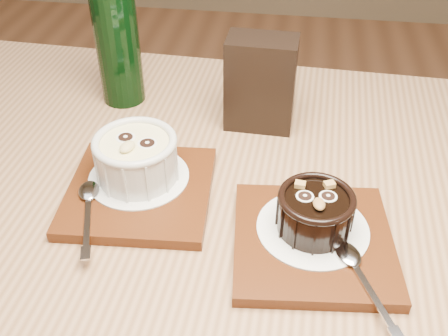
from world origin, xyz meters
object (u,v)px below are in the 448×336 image
at_px(table, 242,260).
at_px(ramekin_dark, 315,210).
at_px(ramekin_white, 136,156).
at_px(tray_right, 313,242).
at_px(tray_left, 140,191).
at_px(condiment_stand, 261,83).
at_px(green_bottle, 117,43).

relative_size(table, ramekin_dark, 14.12).
height_order(ramekin_white, tray_right, ramekin_white).
bearing_deg(ramekin_white, tray_right, -2.75).
xyz_separation_m(tray_left, ramekin_dark, (0.22, -0.04, 0.04)).
height_order(tray_left, condiment_stand, condiment_stand).
xyz_separation_m(tray_right, ramekin_dark, (-0.00, 0.01, 0.04)).
bearing_deg(tray_right, table, 151.28).
distance_m(table, tray_left, 0.17).
distance_m(table, green_bottle, 0.38).
distance_m(tray_right, condiment_stand, 0.27).
xyz_separation_m(ramekin_white, condiment_stand, (0.14, 0.17, 0.02)).
bearing_deg(table, ramekin_dark, -21.61).
distance_m(tray_right, ramekin_dark, 0.04).
bearing_deg(green_bottle, ramekin_white, -68.38).
distance_m(table, tray_right, 0.14).
bearing_deg(table, tray_right, -28.72).
xyz_separation_m(table, green_bottle, (-0.23, 0.24, 0.19)).
xyz_separation_m(tray_left, tray_right, (0.22, -0.06, 0.00)).
height_order(tray_right, green_bottle, green_bottle).
height_order(ramekin_white, green_bottle, green_bottle).
xyz_separation_m(tray_left, ramekin_white, (-0.01, 0.02, 0.04)).
xyz_separation_m(ramekin_white, green_bottle, (-0.09, 0.21, 0.05)).
xyz_separation_m(tray_left, green_bottle, (-0.09, 0.23, 0.09)).
bearing_deg(ramekin_dark, ramekin_white, 156.26).
distance_m(table, condiment_stand, 0.26).
bearing_deg(tray_left, ramekin_dark, -11.23).
relative_size(tray_right, ramekin_dark, 2.06).
distance_m(table, ramekin_dark, 0.16).
bearing_deg(ramekin_dark, green_bottle, 129.94).
height_order(tray_right, ramekin_dark, ramekin_dark).
distance_m(tray_right, green_bottle, 0.44).
relative_size(tray_left, condiment_stand, 1.29).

